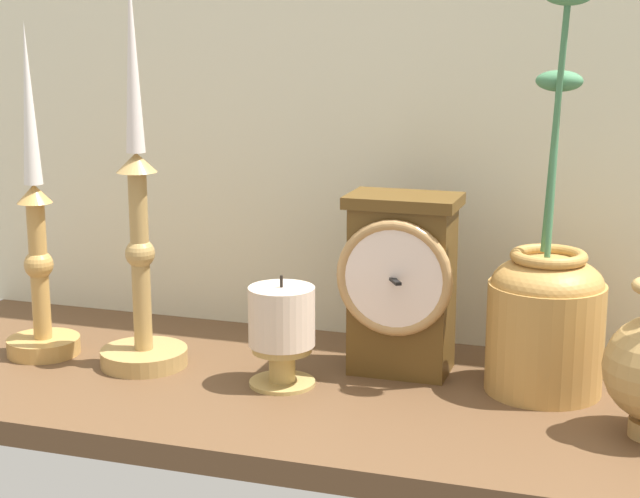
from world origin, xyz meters
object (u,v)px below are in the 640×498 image
at_px(candlestick_tall_left, 141,254).
at_px(candlestick_tall_center, 38,256).
at_px(brass_vase_jar, 546,312).
at_px(pillar_candle_front, 282,329).
at_px(mantel_clock, 401,282).

xyz_separation_m(candlestick_tall_left, candlestick_tall_center, (-0.12, -0.00, -0.01)).
distance_m(candlestick_tall_left, brass_vase_jar, 0.41).
bearing_deg(candlestick_tall_left, pillar_candle_front, -4.55).
height_order(brass_vase_jar, pillar_candle_front, brass_vase_jar).
bearing_deg(candlestick_tall_left, mantel_clock, 12.98).
bearing_deg(brass_vase_jar, pillar_candle_front, -165.74).
relative_size(candlestick_tall_left, brass_vase_jar, 1.06).
xyz_separation_m(candlestick_tall_center, brass_vase_jar, (0.53, 0.05, -0.03)).
height_order(candlestick_tall_center, brass_vase_jar, brass_vase_jar).
distance_m(mantel_clock, pillar_candle_front, 0.13).
height_order(candlestick_tall_left, brass_vase_jar, candlestick_tall_left).
height_order(mantel_clock, brass_vase_jar, brass_vase_jar).
relative_size(candlestick_tall_center, brass_vase_jar, 0.91).
bearing_deg(candlestick_tall_center, candlestick_tall_left, 1.76).
xyz_separation_m(mantel_clock, candlestick_tall_left, (-0.26, -0.06, 0.02)).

